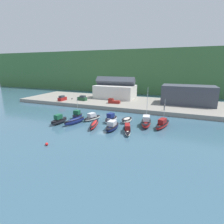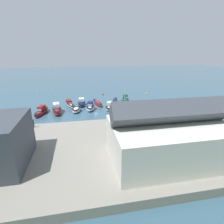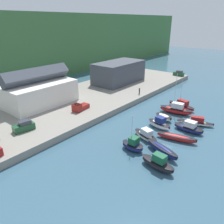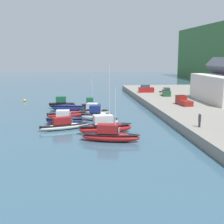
{
  "view_description": "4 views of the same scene",
  "coord_description": "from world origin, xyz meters",
  "px_view_note": "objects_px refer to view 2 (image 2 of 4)",
  "views": [
    {
      "loc": [
        19.71,
        -42.59,
        16.14
      ],
      "look_at": [
        0.57,
        5.82,
        2.37
      ],
      "focal_mm": 28.0,
      "sensor_mm": 36.0,
      "label": 1
    },
    {
      "loc": [
        4.37,
        56.32,
        17.92
      ],
      "look_at": [
        -3.79,
        13.13,
        2.44
      ],
      "focal_mm": 28.0,
      "sensor_mm": 36.0,
      "label": 2
    },
    {
      "loc": [
        -39.56,
        -16.64,
        22.5
      ],
      "look_at": [
        -3.14,
        13.33,
        2.63
      ],
      "focal_mm": 35.0,
      "sensor_mm": 36.0,
      "label": 3
    },
    {
      "loc": [
        57.99,
        -0.4,
        12.0
      ],
      "look_at": [
        1.28,
        6.11,
        1.48
      ],
      "focal_mm": 50.0,
      "sensor_mm": 36.0,
      "label": 4
    }
  ],
  "objects_px": {
    "moored_boat_8": "(97,103)",
    "parked_car_1": "(189,121)",
    "moored_boat_3": "(76,110)",
    "person_on_quay": "(33,123)",
    "moored_boat_0": "(124,105)",
    "moored_boat_4": "(57,109)",
    "moored_boat_9": "(82,103)",
    "moored_boat_6": "(126,99)",
    "mooring_buoy_0": "(103,94)",
    "moored_boat_5": "(41,111)",
    "moored_boat_1": "(109,106)",
    "pickup_truck_0": "(126,125)",
    "mooring_buoy_1": "(146,93)",
    "moored_boat_10": "(70,104)",
    "moored_boat_2": "(90,107)",
    "moored_boat_7": "(115,101)",
    "parked_car_0": "(208,114)",
    "dog_on_quay": "(208,121)"
  },
  "relations": [
    {
      "from": "moored_boat_3",
      "to": "parked_car_0",
      "type": "height_order",
      "value": "parked_car_0"
    },
    {
      "from": "moored_boat_7",
      "to": "moored_boat_1",
      "type": "bearing_deg",
      "value": 78.11
    },
    {
      "from": "moored_boat_5",
      "to": "person_on_quay",
      "type": "distance_m",
      "value": 13.42
    },
    {
      "from": "moored_boat_3",
      "to": "moored_boat_5",
      "type": "xyz_separation_m",
      "value": [
        10.17,
        -0.21,
        0.13
      ]
    },
    {
      "from": "moored_boat_5",
      "to": "moored_boat_0",
      "type": "bearing_deg",
      "value": -162.26
    },
    {
      "from": "dog_on_quay",
      "to": "moored_boat_10",
      "type": "bearing_deg",
      "value": -13.43
    },
    {
      "from": "moored_boat_4",
      "to": "moored_boat_10",
      "type": "height_order",
      "value": "moored_boat_4"
    },
    {
      "from": "moored_boat_3",
      "to": "moored_boat_4",
      "type": "relative_size",
      "value": 0.46
    },
    {
      "from": "moored_boat_3",
      "to": "person_on_quay",
      "type": "bearing_deg",
      "value": 66.59
    },
    {
      "from": "moored_boat_8",
      "to": "moored_boat_1",
      "type": "bearing_deg",
      "value": 109.49
    },
    {
      "from": "moored_boat_0",
      "to": "mooring_buoy_0",
      "type": "height_order",
      "value": "moored_boat_0"
    },
    {
      "from": "moored_boat_1",
      "to": "mooring_buoy_1",
      "type": "xyz_separation_m",
      "value": [
        -19.28,
        -16.8,
        -0.47
      ]
    },
    {
      "from": "mooring_buoy_1",
      "to": "moored_boat_10",
      "type": "bearing_deg",
      "value": 19.28
    },
    {
      "from": "moored_boat_1",
      "to": "moored_boat_4",
      "type": "height_order",
      "value": "moored_boat_4"
    },
    {
      "from": "parked_car_0",
      "to": "mooring_buoy_0",
      "type": "bearing_deg",
      "value": -57.19
    },
    {
      "from": "moored_boat_8",
      "to": "parked_car_1",
      "type": "bearing_deg",
      "value": 113.22
    },
    {
      "from": "mooring_buoy_1",
      "to": "moored_boat_9",
      "type": "bearing_deg",
      "value": 21.83
    },
    {
      "from": "moored_boat_1",
      "to": "mooring_buoy_0",
      "type": "bearing_deg",
      "value": -72.34
    },
    {
      "from": "parked_car_0",
      "to": "parked_car_1",
      "type": "relative_size",
      "value": 0.95
    },
    {
      "from": "moored_boat_8",
      "to": "person_on_quay",
      "type": "distance_m",
      "value": 25.8
    },
    {
      "from": "moored_boat_5",
      "to": "moored_boat_7",
      "type": "height_order",
      "value": "moored_boat_5"
    },
    {
      "from": "moored_boat_6",
      "to": "moored_boat_10",
      "type": "xyz_separation_m",
      "value": [
        20.1,
        1.1,
        -0.3
      ]
    },
    {
      "from": "moored_boat_5",
      "to": "parked_car_1",
      "type": "height_order",
      "value": "moored_boat_5"
    },
    {
      "from": "parked_car_0",
      "to": "moored_boat_9",
      "type": "bearing_deg",
      "value": -33.9
    },
    {
      "from": "moored_boat_6",
      "to": "moored_boat_7",
      "type": "relative_size",
      "value": 0.83
    },
    {
      "from": "moored_boat_2",
      "to": "pickup_truck_0",
      "type": "distance_m",
      "value": 20.1
    },
    {
      "from": "moored_boat_10",
      "to": "mooring_buoy_0",
      "type": "height_order",
      "value": "moored_boat_10"
    },
    {
      "from": "moored_boat_5",
      "to": "moored_boat_8",
      "type": "bearing_deg",
      "value": -145.5
    },
    {
      "from": "moored_boat_8",
      "to": "moored_boat_7",
      "type": "bearing_deg",
      "value": 166.34
    },
    {
      "from": "pickup_truck_0",
      "to": "moored_boat_1",
      "type": "bearing_deg",
      "value": 174.93
    },
    {
      "from": "moored_boat_7",
      "to": "mooring_buoy_1",
      "type": "distance_m",
      "value": 20.1
    },
    {
      "from": "moored_boat_4",
      "to": "moored_boat_6",
      "type": "distance_m",
      "value": 24.79
    },
    {
      "from": "moored_boat_2",
      "to": "moored_boat_4",
      "type": "bearing_deg",
      "value": 14.36
    },
    {
      "from": "moored_boat_4",
      "to": "moored_boat_10",
      "type": "bearing_deg",
      "value": -126.52
    },
    {
      "from": "moored_boat_0",
      "to": "moored_boat_8",
      "type": "height_order",
      "value": "moored_boat_0"
    },
    {
      "from": "moored_boat_6",
      "to": "pickup_truck_0",
      "type": "height_order",
      "value": "pickup_truck_0"
    },
    {
      "from": "moored_boat_8",
      "to": "person_on_quay",
      "type": "relative_size",
      "value": 3.88
    },
    {
      "from": "moored_boat_6",
      "to": "mooring_buoy_0",
      "type": "distance_m",
      "value": 14.44
    },
    {
      "from": "moored_boat_6",
      "to": "mooring_buoy_0",
      "type": "relative_size",
      "value": 9.78
    },
    {
      "from": "mooring_buoy_0",
      "to": "pickup_truck_0",
      "type": "bearing_deg",
      "value": 89.99
    },
    {
      "from": "person_on_quay",
      "to": "moored_boat_4",
      "type": "bearing_deg",
      "value": -104.5
    },
    {
      "from": "moored_boat_2",
      "to": "person_on_quay",
      "type": "relative_size",
      "value": 2.83
    },
    {
      "from": "moored_boat_8",
      "to": "moored_boat_9",
      "type": "distance_m",
      "value": 5.46
    },
    {
      "from": "moored_boat_7",
      "to": "parked_car_1",
      "type": "relative_size",
      "value": 1.69
    },
    {
      "from": "moored_boat_7",
      "to": "person_on_quay",
      "type": "xyz_separation_m",
      "value": [
        22.82,
        19.66,
        1.75
      ]
    },
    {
      "from": "moored_boat_1",
      "to": "moored_boat_5",
      "type": "bearing_deg",
      "value": 22.44
    },
    {
      "from": "moored_boat_0",
      "to": "moored_boat_8",
      "type": "xyz_separation_m",
      "value": [
        8.48,
        -4.87,
        -0.34
      ]
    },
    {
      "from": "moored_boat_4",
      "to": "moored_boat_9",
      "type": "distance_m",
      "value": 9.98
    },
    {
      "from": "moored_boat_8",
      "to": "parked_car_0",
      "type": "distance_m",
      "value": 34.14
    },
    {
      "from": "moored_boat_0",
      "to": "moored_boat_6",
      "type": "relative_size",
      "value": 1.11
    }
  ]
}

